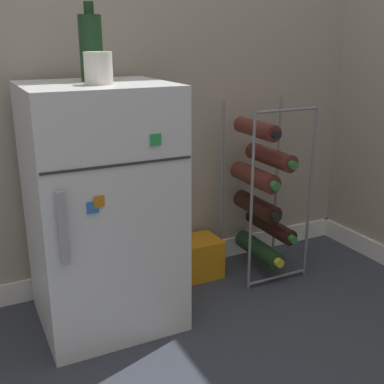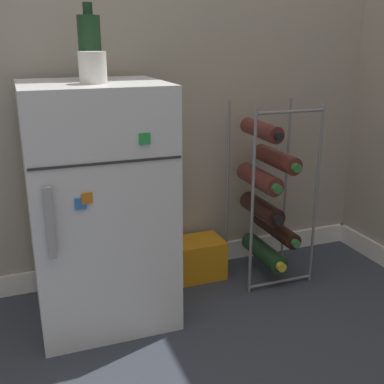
{
  "view_description": "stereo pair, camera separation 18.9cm",
  "coord_description": "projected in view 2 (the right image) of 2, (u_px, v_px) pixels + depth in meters",
  "views": [
    {
      "loc": [
        -0.77,
        -1.3,
        1.01
      ],
      "look_at": [
        0.03,
        0.31,
        0.44
      ],
      "focal_mm": 45.0,
      "sensor_mm": 36.0,
      "label": 1
    },
    {
      "loc": [
        -0.6,
        -1.37,
        1.01
      ],
      "look_at": [
        0.03,
        0.31,
        0.44
      ],
      "focal_mm": 45.0,
      "sensor_mm": 36.0,
      "label": 2
    }
  ],
  "objects": [
    {
      "name": "wine_rack",
      "position": [
        267.0,
        198.0,
        2.05
      ],
      "size": [
        0.31,
        0.32,
        0.77
      ],
      "color": "slate",
      "rests_on": "ground_plane"
    },
    {
      "name": "mini_fridge",
      "position": [
        99.0,
        205.0,
        1.74
      ],
      "size": [
        0.48,
        0.47,
        0.87
      ],
      "color": "silver",
      "rests_on": "ground_plane"
    },
    {
      "name": "fridge_top_bottle",
      "position": [
        90.0,
        47.0,
        1.64
      ],
      "size": [
        0.08,
        0.08,
        0.25
      ],
      "color": "#19381E",
      "rests_on": "mini_fridge"
    },
    {
      "name": "soda_box",
      "position": [
        192.0,
        259.0,
        2.12
      ],
      "size": [
        0.27,
        0.17,
        0.17
      ],
      "color": "orange",
      "rests_on": "ground_plane"
    },
    {
      "name": "ground_plane",
      "position": [
        215.0,
        333.0,
        1.73
      ],
      "size": [
        14.0,
        14.0,
        0.0
      ],
      "primitive_type": "plane",
      "color": "#333842"
    },
    {
      "name": "fridge_top_cup",
      "position": [
        93.0,
        68.0,
        1.54
      ],
      "size": [
        0.09,
        0.09,
        0.1
      ],
      "color": "silver",
      "rests_on": "mini_fridge"
    }
  ]
}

